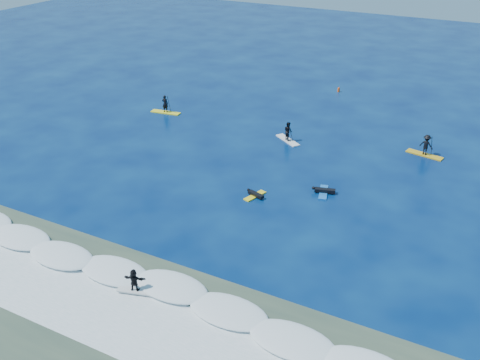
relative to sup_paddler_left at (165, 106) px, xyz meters
The scene contains 11 objects.
ground 21.64m from the sup_paddler_left, 42.05° to the right, with size 160.00×160.00×0.00m, color #031547.
shallow_water 32.71m from the sup_paddler_left, 60.58° to the right, with size 90.00×13.00×0.01m, color #334639.
breaking_wave 29.29m from the sup_paddler_left, 56.74° to the right, with size 40.00×6.00×0.30m, color white.
whitewater 31.84m from the sup_paddler_left, 59.70° to the right, with size 34.00×5.00×0.02m, color silver.
sup_paddler_left is the anchor object (origin of this frame).
sup_paddler_center 14.62m from the sup_paddler_left, ahead, with size 3.00×2.41×2.18m.
sup_paddler_right 26.85m from the sup_paddler_left, ahead, with size 3.35×1.44×2.28m.
prone_paddler_near 20.41m from the sup_paddler_left, 35.79° to the right, with size 1.60×2.10×0.43m.
prone_paddler_far 22.91m from the sup_paddler_left, 23.01° to the right, with size 1.84×2.41×0.49m.
wave_surfer 29.74m from the sup_paddler_left, 58.88° to the right, with size 2.19×1.15×1.53m.
marker_buoy 20.99m from the sup_paddler_left, 47.06° to the left, with size 0.29×0.29×0.70m.
Camera 1 is at (16.07, -29.93, 20.49)m, focal length 40.00 mm.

